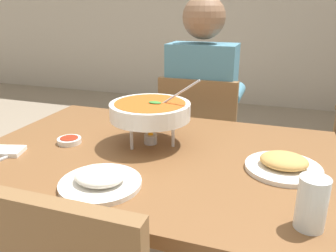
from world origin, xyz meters
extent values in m
cube|color=brown|center=(0.00, 0.00, 0.73)|extent=(1.28, 0.88, 0.04)
cylinder|color=brown|center=(-0.58, 0.38, 0.36)|extent=(0.07, 0.07, 0.71)
cylinder|color=brown|center=(0.58, 0.38, 0.36)|extent=(0.07, 0.07, 0.71)
cube|color=brown|center=(0.00, 0.82, 0.43)|extent=(0.44, 0.44, 0.03)
cube|color=brown|center=(0.00, 0.62, 0.68)|extent=(0.42, 0.04, 0.45)
cylinder|color=brown|center=(0.19, 1.01, 0.21)|extent=(0.04, 0.04, 0.42)
cylinder|color=brown|center=(-0.19, 1.01, 0.21)|extent=(0.04, 0.04, 0.42)
cylinder|color=brown|center=(0.19, 0.63, 0.21)|extent=(0.04, 0.04, 0.42)
cylinder|color=brown|center=(-0.19, 0.63, 0.21)|extent=(0.04, 0.04, 0.42)
cylinder|color=#2D2D38|center=(0.10, 0.84, 0.23)|extent=(0.10, 0.10, 0.45)
cylinder|color=#2D2D38|center=(-0.10, 0.84, 0.23)|extent=(0.10, 0.10, 0.45)
cube|color=#2D2D38|center=(0.00, 0.80, 0.51)|extent=(0.32, 0.32, 0.12)
cube|color=teal|center=(0.00, 0.72, 0.82)|extent=(0.36, 0.20, 0.50)
sphere|color=#846047|center=(0.00, 0.72, 1.20)|extent=(0.22, 0.22, 0.22)
cylinder|color=teal|center=(0.16, 0.92, 0.77)|extent=(0.08, 0.28, 0.08)
cylinder|color=teal|center=(-0.16, 0.92, 0.77)|extent=(0.08, 0.28, 0.08)
cylinder|color=silver|center=(0.05, 0.07, 0.80)|extent=(0.01, 0.01, 0.10)
cylinder|color=silver|center=(-0.09, 0.15, 0.80)|extent=(0.01, 0.01, 0.10)
cylinder|color=silver|center=(-0.09, 0.00, 0.80)|extent=(0.01, 0.01, 0.10)
torus|color=silver|center=(-0.04, 0.07, 0.85)|extent=(0.21, 0.21, 0.01)
cylinder|color=#B2B2B7|center=(-0.04, 0.07, 0.77)|extent=(0.05, 0.05, 0.04)
cone|color=orange|center=(-0.04, 0.07, 0.80)|extent=(0.02, 0.02, 0.04)
cylinder|color=white|center=(-0.04, 0.07, 0.88)|extent=(0.30, 0.30, 0.06)
cylinder|color=#B75119|center=(-0.04, 0.07, 0.91)|extent=(0.26, 0.26, 0.01)
ellipsoid|color=#388433|center=(-0.02, 0.07, 0.92)|extent=(0.05, 0.03, 0.01)
cylinder|color=silver|center=(0.05, 0.09, 0.94)|extent=(0.18, 0.01, 0.13)
cylinder|color=white|center=(-0.06, -0.28, 0.76)|extent=(0.24, 0.24, 0.01)
ellipsoid|color=white|center=(-0.06, -0.28, 0.79)|extent=(0.15, 0.13, 0.04)
cylinder|color=white|center=(0.44, 0.00, 0.76)|extent=(0.24, 0.24, 0.01)
ellipsoid|color=tan|center=(0.44, 0.00, 0.79)|extent=(0.15, 0.13, 0.04)
cylinder|color=white|center=(-0.34, -0.02, 0.76)|extent=(0.09, 0.09, 0.02)
cylinder|color=maroon|center=(-0.34, -0.02, 0.77)|extent=(0.07, 0.07, 0.01)
cube|color=white|center=(-0.50, -0.18, 0.76)|extent=(0.14, 0.11, 0.02)
cube|color=silver|center=(-0.47, -0.23, 0.76)|extent=(0.05, 0.17, 0.01)
cylinder|color=silver|center=(0.50, -0.29, 0.82)|extent=(0.07, 0.07, 0.13)
cylinder|color=orange|center=(0.50, -0.29, 0.80)|extent=(0.06, 0.06, 0.08)
cylinder|color=brown|center=(0.90, 2.06, 0.21)|extent=(0.04, 0.04, 0.42)
camera|label=1|loc=(0.40, -1.04, 1.24)|focal=36.01mm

